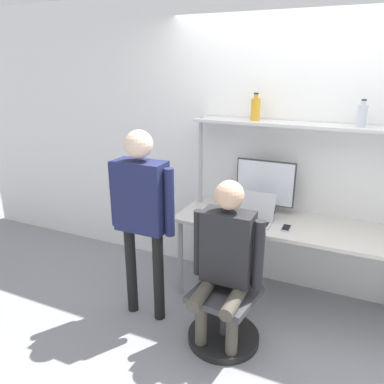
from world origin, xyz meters
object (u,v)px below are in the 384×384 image
Objects in this scene: person_standing at (141,204)px; cell_phone at (286,228)px; monitor at (265,185)px; laptop at (255,213)px; office_chair at (227,308)px; bottle_amber at (255,109)px; bottle_clear at (362,115)px; person_seated at (226,254)px.

cell_phone is at bearing 28.57° from person_standing.
monitor is 0.30m from laptop.
office_chair is (-0.31, -0.56, -0.51)m from cell_phone.
person_standing is at bearing -151.43° from cell_phone.
monitor is 0.69m from bottle_amber.
monitor is 1.70× the size of laptop.
cell_phone is 1.21m from person_standing.
office_chair is at bearing 0.51° from person_standing.
office_chair is 3.79× the size of bottle_amber.
person_standing is at bearing -150.15° from bottle_clear.
laptop is 0.24× the size of person_seated.
monitor is 3.54× the size of cell_phone.
bottle_clear reaches higher than person_standing.
office_chair is 1.06m from person_standing.
monitor is at bearing 87.02° from office_chair.
laptop is 0.68m from person_seated.
cell_phone is (0.28, -0.06, -0.06)m from laptop.
laptop is 0.29m from cell_phone.
bottle_amber reaches higher than office_chair.
laptop is at bearing 168.02° from cell_phone.
laptop is 0.19× the size of person_standing.
laptop is 2.08× the size of cell_phone.
person_seated is (-0.05, -0.89, -0.27)m from monitor.
monitor is 0.93m from person_seated.
cell_phone is at bearing -36.40° from bottle_amber.
monitor is at bearing 47.51° from person_standing.
person_seated is at bearing -3.32° from person_standing.
person_standing is (-0.76, -0.63, 0.19)m from laptop.
monitor is 1.15m from person_standing.
cell_phone is (0.27, -0.28, -0.26)m from monitor.
person_seated reaches higher than monitor.
cell_phone is 1.05m from bottle_amber.
laptop is 0.85m from office_chair.
office_chair is 0.50m from person_seated.
bottle_amber reaches higher than cell_phone.
bottle_amber reaches higher than monitor.
monitor is at bearing -179.31° from bottle_clear.
office_chair is at bearing -92.98° from monitor.
bottle_clear is (0.45, 0.29, 0.92)m from cell_phone.
person_seated is 1.31m from bottle_amber.
person_standing is at bearing -179.49° from office_chair.
person_seated is 1.51m from bottle_clear.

